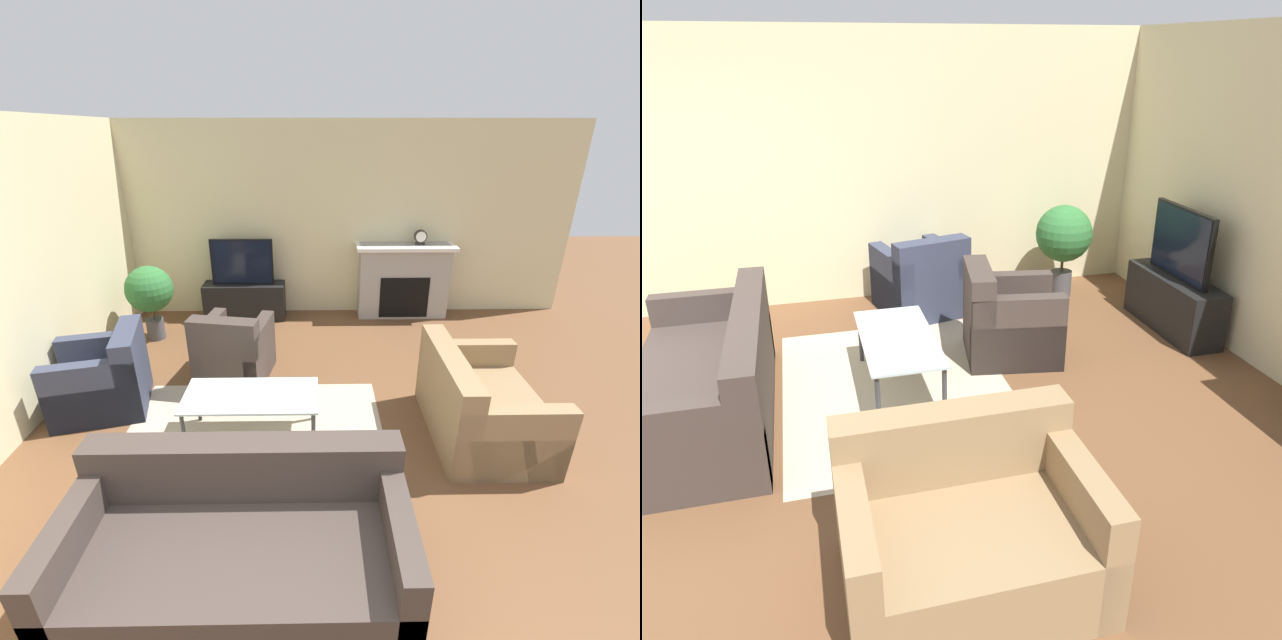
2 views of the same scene
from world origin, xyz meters
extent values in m
cube|color=beige|center=(-2.45, 2.53, 1.35)|extent=(0.06, 8.06, 2.70)
cube|color=#B7A88E|center=(-0.36, 2.06, 0.00)|extent=(2.37, 1.76, 0.00)
cube|color=black|center=(-0.81, 4.80, 0.26)|extent=(1.16, 0.36, 0.53)
cube|color=black|center=(-0.81, 4.80, 0.85)|extent=(0.87, 0.05, 0.65)
cube|color=black|center=(-0.81, 4.77, 0.85)|extent=(0.83, 0.01, 0.61)
cube|color=#3D332D|center=(-0.24, 0.66, 0.21)|extent=(1.95, 0.91, 0.42)
cube|color=#3D332D|center=(-0.24, 1.02, 0.62)|extent=(1.95, 0.20, 0.40)
cube|color=#3D332D|center=(-1.15, 0.66, 0.33)|extent=(0.14, 0.91, 0.66)
cube|color=#3D332D|center=(0.67, 0.66, 0.33)|extent=(0.14, 0.91, 0.66)
cube|color=#8C704C|center=(1.71, 2.09, 0.21)|extent=(0.91, 1.24, 0.42)
cube|color=#8C704C|center=(1.36, 2.09, 0.62)|extent=(0.20, 1.24, 0.40)
cube|color=#8C704C|center=(1.71, 1.54, 0.33)|extent=(0.91, 0.14, 0.66)
cube|color=#8C704C|center=(1.71, 2.64, 0.33)|extent=(0.91, 0.14, 0.66)
cube|color=#33384C|center=(-1.90, 2.56, 0.21)|extent=(0.98, 0.92, 0.42)
cube|color=#33384C|center=(-1.60, 2.63, 0.62)|extent=(0.37, 0.77, 0.40)
cube|color=#33384C|center=(-1.97, 2.85, 0.33)|extent=(0.83, 0.33, 0.66)
cube|color=#33384C|center=(-1.83, 2.26, 0.33)|extent=(0.83, 0.33, 0.66)
cube|color=#3D332D|center=(-0.67, 3.13, 0.21)|extent=(0.83, 0.89, 0.42)
cube|color=#3D332D|center=(-0.72, 2.84, 0.62)|extent=(0.73, 0.31, 0.40)
cube|color=#3D332D|center=(-0.39, 3.08, 0.33)|extent=(0.27, 0.80, 0.66)
cube|color=#3D332D|center=(-0.95, 3.18, 0.33)|extent=(0.27, 0.80, 0.66)
cylinder|color=#333338|center=(-0.90, 1.85, 0.21)|extent=(0.04, 0.04, 0.43)
cylinder|color=#333338|center=(0.19, 1.85, 0.21)|extent=(0.04, 0.04, 0.43)
cylinder|color=#333338|center=(-0.90, 2.32, 0.21)|extent=(0.04, 0.04, 0.43)
cylinder|color=#333338|center=(0.19, 2.32, 0.21)|extent=(0.04, 0.04, 0.43)
cube|color=silver|center=(-0.36, 2.08, 0.44)|extent=(1.17, 0.56, 0.02)
cylinder|color=#47474C|center=(-1.91, 4.12, 0.14)|extent=(0.23, 0.23, 0.28)
cylinder|color=#4C3823|center=(-1.91, 4.12, 0.37)|extent=(0.03, 0.03, 0.18)
sphere|color=#2D6B33|center=(-1.91, 4.12, 0.69)|extent=(0.60, 0.60, 0.60)
camera|label=1|loc=(0.20, -1.06, 2.55)|focal=24.00mm
camera|label=2|loc=(3.97, 1.44, 2.49)|focal=35.00mm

